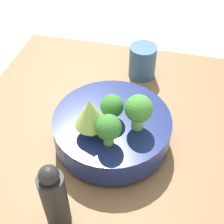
% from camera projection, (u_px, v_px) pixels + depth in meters
% --- Properties ---
extents(ground_plane, '(6.00, 6.00, 0.00)m').
position_uv_depth(ground_plane, '(96.00, 153.00, 0.76)').
color(ground_plane, beige).
extents(table, '(0.83, 0.67, 0.04)m').
position_uv_depth(table, '(95.00, 147.00, 0.75)').
color(table, brown).
rests_on(table, ground_plane).
extents(bowl, '(0.26, 0.26, 0.08)m').
position_uv_depth(bowl, '(112.00, 129.00, 0.70)').
color(bowl, navy).
rests_on(bowl, table).
extents(broccoli_floret_front, '(0.06, 0.06, 0.08)m').
position_uv_depth(broccoli_floret_front, '(138.00, 111.00, 0.62)').
color(broccoli_floret_front, '#7AB256').
rests_on(broccoli_floret_front, bowl).
extents(broccoli_floret_center, '(0.05, 0.05, 0.06)m').
position_uv_depth(broccoli_floret_center, '(112.00, 107.00, 0.65)').
color(broccoli_floret_center, '#6BA34C').
rests_on(broccoli_floret_center, bowl).
extents(romanesco_piece_far, '(0.06, 0.06, 0.09)m').
position_uv_depth(romanesco_piece_far, '(90.00, 113.00, 0.61)').
color(romanesco_piece_far, '#6BA34C').
rests_on(romanesco_piece_far, bowl).
extents(broccoli_floret_left, '(0.05, 0.05, 0.07)m').
position_uv_depth(broccoli_floret_left, '(108.00, 128.00, 0.60)').
color(broccoli_floret_left, '#6BA34C').
rests_on(broccoli_floret_left, bowl).
extents(cup, '(0.08, 0.08, 0.09)m').
position_uv_depth(cup, '(142.00, 61.00, 0.88)').
color(cup, '#33567F').
rests_on(cup, table).
extents(pepper_mill, '(0.05, 0.05, 0.17)m').
position_uv_depth(pepper_mill, '(54.00, 198.00, 0.54)').
color(pepper_mill, black).
rests_on(pepper_mill, table).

